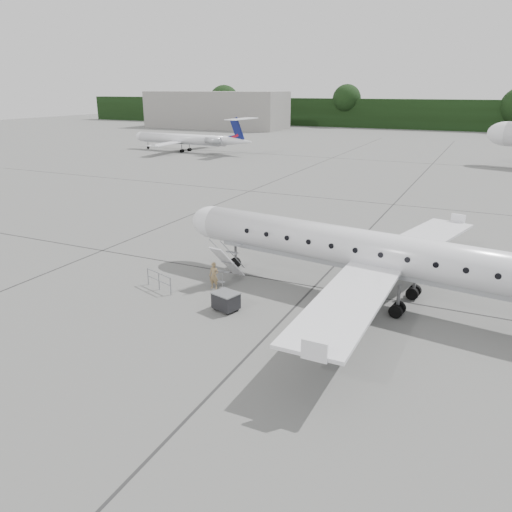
% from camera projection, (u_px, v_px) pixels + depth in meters
% --- Properties ---
extents(ground, '(320.00, 320.00, 0.00)m').
position_uv_depth(ground, '(370.00, 369.00, 20.36)').
color(ground, slate).
rests_on(ground, ground).
extents(treeline, '(260.00, 4.00, 8.00)m').
position_uv_depth(treeline, '(487.00, 116.00, 130.36)').
color(treeline, black).
rests_on(treeline, ground).
extents(terminal_building, '(40.00, 14.00, 10.00)m').
position_uv_depth(terminal_building, '(216.00, 110.00, 141.37)').
color(terminal_building, gray).
rests_on(terminal_building, ground).
extents(main_regional_jet, '(32.00, 25.00, 7.53)m').
position_uv_depth(main_regional_jet, '(392.00, 234.00, 25.50)').
color(main_regional_jet, silver).
rests_on(main_regional_jet, ground).
extents(airstair, '(1.16, 2.40, 2.36)m').
position_uv_depth(airstair, '(227.00, 263.00, 29.16)').
color(airstair, silver).
rests_on(airstair, ground).
extents(passenger, '(0.60, 0.43, 1.56)m').
position_uv_depth(passenger, '(214.00, 276.00, 28.25)').
color(passenger, olive).
rests_on(passenger, ground).
extents(safety_railing, '(2.10, 0.80, 1.00)m').
position_uv_depth(safety_railing, '(159.00, 281.00, 28.18)').
color(safety_railing, gray).
rests_on(safety_railing, ground).
extents(baggage_cart, '(1.42, 1.27, 1.04)m').
position_uv_depth(baggage_cart, '(226.00, 301.00, 25.54)').
color(baggage_cart, black).
rests_on(baggage_cart, ground).
extents(bg_regional_left, '(24.91, 18.77, 6.22)m').
position_uv_depth(bg_regional_left, '(181.00, 134.00, 89.15)').
color(bg_regional_left, silver).
rests_on(bg_regional_left, ground).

